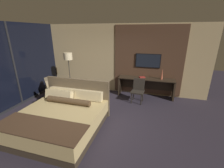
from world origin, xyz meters
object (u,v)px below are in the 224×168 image
at_px(bed, 61,118).
at_px(tv, 148,61).
at_px(armchair_by_window, 56,90).
at_px(floor_lamp, 68,60).
at_px(book, 142,77).
at_px(desk, 146,84).
at_px(desk_chair, 138,89).
at_px(vase_tall, 162,74).

distance_m(bed, tv, 3.78).
distance_m(armchair_by_window, floor_lamp, 1.33).
xyz_separation_m(tv, armchair_by_window, (-3.52, -1.15, -1.16)).
distance_m(floor_lamp, book, 3.06).
xyz_separation_m(desk, desk_chair, (-0.24, -0.58, -0.02)).
distance_m(bed, vase_tall, 3.87).
relative_size(desk, floor_lamp, 1.27).
relative_size(desk, desk_chair, 2.49).
bearing_deg(armchair_by_window, vase_tall, -120.98).
height_order(desk, vase_tall, vase_tall).
distance_m(bed, desk_chair, 2.87).
height_order(tv, vase_tall, tv).
bearing_deg(floor_lamp, desk_chair, -2.18).
relative_size(floor_lamp, vase_tall, 4.11).
height_order(bed, tv, tv).
height_order(desk, armchair_by_window, desk).
height_order(bed, book, bed).
height_order(armchair_by_window, vase_tall, vase_tall).
bearing_deg(desk_chair, vase_tall, 40.53).
bearing_deg(desk, armchair_by_window, -164.59).
xyz_separation_m(tv, vase_tall, (0.57, -0.19, -0.44)).
relative_size(armchair_by_window, book, 3.95).
xyz_separation_m(bed, floor_lamp, (-1.12, 2.37, 1.09)).
bearing_deg(bed, floor_lamp, 115.28).
bearing_deg(book, desk, -2.03).
relative_size(tv, armchair_by_window, 0.93).
relative_size(desk_chair, vase_tall, 2.09).
bearing_deg(desk, bed, -125.11).
relative_size(bed, armchair_by_window, 2.06).
relative_size(armchair_by_window, vase_tall, 2.48).
xyz_separation_m(desk, vase_tall, (0.57, -0.01, 0.45)).
bearing_deg(tv, vase_tall, -18.15).
relative_size(tv, vase_tall, 2.32).
relative_size(desk, armchair_by_window, 2.10).
xyz_separation_m(tv, book, (-0.16, -0.17, -0.63)).
bearing_deg(tv, desk_chair, -107.46).
height_order(desk, desk_chair, desk_chair).
xyz_separation_m(desk, armchair_by_window, (-3.52, -0.97, -0.27)).
height_order(armchair_by_window, floor_lamp, floor_lamp).
bearing_deg(bed, desk_chair, 52.08).
relative_size(bed, vase_tall, 5.11).
bearing_deg(bed, desk, 54.89).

